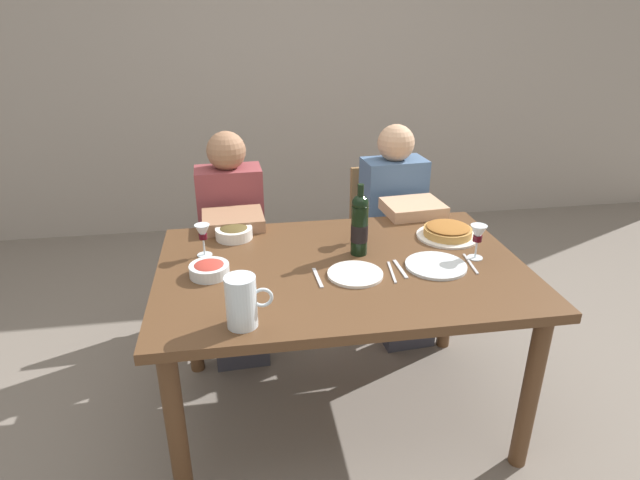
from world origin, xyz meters
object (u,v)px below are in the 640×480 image
object	(u,v)px
dining_table	(342,285)
baked_tart	(448,232)
wine_glass_left_diner	(203,234)
dinner_plate_left_setting	(355,274)
chair_right	(384,231)
diner_right	(399,227)
wine_glass_right_diner	(359,219)
water_pitcher	(242,304)
diner_left	(233,240)
olive_bowl	(234,232)
dinner_plate_right_setting	(436,265)
chair_left	(233,242)
wine_glass_centre	(478,235)
wine_bottle	(360,225)
salad_bowl	(209,269)

from	to	relation	value
dining_table	baked_tart	size ratio (longest dim) A/B	5.36
wine_glass_left_diner	dinner_plate_left_setting	world-z (taller)	wine_glass_left_diner
baked_tart	chair_right	distance (m)	0.78
diner_right	wine_glass_right_diner	bearing A→B (deg)	48.40
water_pitcher	diner_left	distance (m)	1.07
dining_table	olive_bowl	distance (m)	0.57
wine_glass_left_diner	dinner_plate_left_setting	xyz separation A→B (m)	(0.59, -0.28, -0.09)
wine_glass_left_diner	dinner_plate_right_setting	xyz separation A→B (m)	(0.94, -0.26, -0.09)
dinner_plate_left_setting	chair_left	bearing A→B (deg)	116.16
olive_bowl	dinner_plate_right_setting	world-z (taller)	olive_bowl
dinner_plate_right_setting	chair_left	size ratio (longest dim) A/B	0.29
wine_glass_centre	diner_left	bearing A→B (deg)	145.99
dining_table	water_pitcher	bearing A→B (deg)	-137.13
baked_tart	wine_glass_right_diner	bearing A→B (deg)	176.20
wine_bottle	salad_bowl	xyz separation A→B (m)	(-0.63, -0.10, -0.10)
salad_bowl	wine_glass_right_diner	bearing A→B (deg)	19.89
baked_tart	olive_bowl	xyz separation A→B (m)	(-0.97, 0.14, 0.00)
wine_glass_centre	chair_right	world-z (taller)	wine_glass_centre
olive_bowl	wine_glass_centre	distance (m)	1.07
dining_table	chair_left	size ratio (longest dim) A/B	1.72
dinner_plate_left_setting	salad_bowl	bearing A→B (deg)	170.86
dining_table	diner_left	xyz separation A→B (m)	(-0.44, 0.66, -0.05)
salad_bowl	chair_left	xyz separation A→B (m)	(0.08, 0.90, -0.29)
dining_table	olive_bowl	xyz separation A→B (m)	(-0.43, 0.35, 0.12)
chair_right	baked_tart	bearing A→B (deg)	92.43
wine_glass_centre	dinner_plate_right_setting	xyz separation A→B (m)	(-0.19, -0.05, -0.10)
dinner_plate_left_setting	chair_right	world-z (taller)	chair_right
olive_bowl	wine_glass_centre	bearing A→B (deg)	-20.40
water_pitcher	salad_bowl	xyz separation A→B (m)	(-0.12, 0.38, -0.05)
chair_left	diner_right	size ratio (longest dim) A/B	0.75
water_pitcher	diner_right	distance (m)	1.40
salad_bowl	chair_right	bearing A→B (deg)	43.41
wine_glass_right_diner	baked_tart	bearing A→B (deg)	-3.80
dinner_plate_right_setting	chair_left	world-z (taller)	chair_left
wine_bottle	wine_glass_left_diner	size ratio (longest dim) A/B	2.21
dinner_plate_left_setting	dinner_plate_right_setting	distance (m)	0.34
baked_tart	wine_glass_centre	bearing A→B (deg)	-81.63
chair_right	dining_table	bearing A→B (deg)	59.37
dinner_plate_right_setting	olive_bowl	bearing A→B (deg)	152.32
wine_glass_centre	chair_left	size ratio (longest dim) A/B	0.17
wine_glass_left_diner	diner_right	xyz separation A→B (m)	(1.02, 0.50, -0.24)
water_pitcher	diner_right	bearing A→B (deg)	50.70
dining_table	wine_glass_centre	world-z (taller)	wine_glass_centre
chair_right	chair_left	bearing A→B (deg)	-3.42
olive_bowl	wine_glass_right_diner	bearing A→B (deg)	-11.84
salad_bowl	chair_right	world-z (taller)	chair_right
wine_glass_left_diner	dining_table	bearing A→B (deg)	-18.23
dinner_plate_right_setting	wine_glass_right_diner	bearing A→B (deg)	129.35
dining_table	chair_right	world-z (taller)	chair_right
baked_tart	diner_left	world-z (taller)	diner_left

